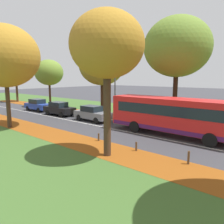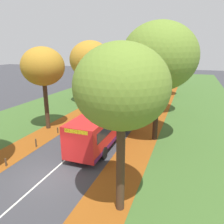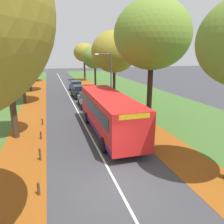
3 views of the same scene
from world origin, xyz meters
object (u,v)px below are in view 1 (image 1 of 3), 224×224
object	(u,v)px
bollard_fourth	(136,146)
car_black_following	(59,109)
tree_left_near	(107,46)
car_grey_lead	(92,113)
tree_right_distant	(15,69)
streetlamp_right	(113,85)
bus	(173,114)
bollard_fifth	(99,137)
tree_right_near	(177,47)
tree_left_mid	(5,56)
tree_right_far	(49,73)
bollard_third	(189,158)
tree_right_mid	(102,65)
car_blue_third_in_line	(38,105)

from	to	relation	value
bollard_fourth	car_black_following	distance (m)	15.34
tree_left_near	car_grey_lead	xyz separation A→B (m)	(6.73, 8.05, -5.55)
tree_right_distant	streetlamp_right	bearing A→B (deg)	-93.22
car_grey_lead	bus	bearing A→B (deg)	-89.41
bollard_fifth	tree_right_near	bearing A→B (deg)	-9.85
tree_left_mid	tree_right_near	world-z (taller)	tree_right_near
tree_right_near	tree_right_far	bearing A→B (deg)	91.42
tree_right_far	car_grey_lead	bearing A→B (deg)	-106.03
bollard_fourth	streetlamp_right	world-z (taller)	streetlamp_right
bus	bollard_fourth	bearing A→B (deg)	178.82
tree_left_mid	bus	size ratio (longest dim) A/B	0.89
bollard_third	car_black_following	distance (m)	18.53
tree_left_mid	streetlamp_right	xyz separation A→B (m)	(9.38, -4.68, -2.71)
tree_right_near	bollard_fourth	bearing A→B (deg)	-169.44
bollard_third	bus	xyz separation A→B (m)	(5.03, 3.24, 1.33)
tree_right_distant	car_grey_lead	bearing A→B (deg)	-98.77
tree_left_near	streetlamp_right	bearing A→B (deg)	38.20
tree_left_mid	bollard_fifth	distance (m)	11.38
tree_right_mid	bollard_fifth	world-z (taller)	tree_right_mid
tree_right_far	car_blue_third_in_line	distance (m)	6.37
tree_left_near	tree_right_distant	world-z (taller)	tree_left_near
tree_right_near	tree_right_distant	bearing A→B (deg)	91.26
tree_right_mid	bollard_fourth	size ratio (longest dim) A/B	14.69
tree_left_near	bollard_third	world-z (taller)	tree_left_near
tree_left_near	tree_right_far	bearing A→B (deg)	63.72
tree_right_far	tree_right_distant	distance (m)	10.39
bus	car_blue_third_in_line	size ratio (longest dim) A/B	2.44
tree_right_distant	car_blue_third_in_line	size ratio (longest dim) A/B	1.88
bollard_third	car_grey_lead	distance (m)	13.25
car_grey_lead	tree_left_near	bearing A→B (deg)	-129.87
bollard_fourth	bus	distance (m)	5.25
car_blue_third_in_line	car_grey_lead	bearing A→B (deg)	-90.45
tree_right_distant	streetlamp_right	distance (m)	24.80
bollard_fourth	bus	bearing A→B (deg)	-1.18
bollard_fourth	tree_right_near	bearing A→B (deg)	10.56
bollard_fifth	car_black_following	distance (m)	12.20
tree_right_near	bollard_fifth	bearing A→B (deg)	170.15
tree_right_near	bollard_fourth	xyz separation A→B (m)	(-9.30, -1.74, -7.15)
tree_right_near	bollard_third	world-z (taller)	tree_right_near
tree_left_near	bollard_fifth	distance (m)	6.80
bus	car_grey_lead	distance (m)	9.10
tree_left_near	tree_right_mid	xyz separation A→B (m)	(10.65, 10.27, -0.24)
tree_left_mid	bus	xyz separation A→B (m)	(7.21, -12.75, -4.75)
tree_right_near	bus	world-z (taller)	tree_right_near
bollard_fourth	car_blue_third_in_line	xyz separation A→B (m)	(5.05, 19.71, 0.52)
bus	car_blue_third_in_line	world-z (taller)	bus
tree_left_near	car_blue_third_in_line	bearing A→B (deg)	70.10
tree_left_mid	car_blue_third_in_line	bearing A→B (deg)	44.43
tree_left_near	car_black_following	size ratio (longest dim) A/B	1.95
tree_right_near	tree_right_distant	world-z (taller)	tree_right_near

